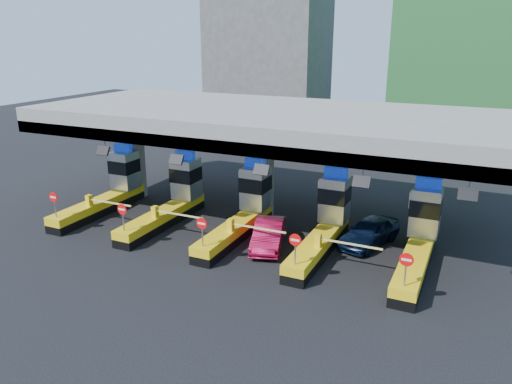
% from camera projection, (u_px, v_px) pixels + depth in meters
% --- Properties ---
extents(ground, '(120.00, 120.00, 0.00)m').
position_uv_depth(ground, '(243.00, 233.00, 29.69)').
color(ground, black).
rests_on(ground, ground).
extents(toll_canopy, '(28.00, 12.09, 7.00)m').
position_uv_depth(toll_canopy, '(263.00, 123.00, 30.30)').
color(toll_canopy, slate).
rests_on(toll_canopy, ground).
extents(toll_lane_far_left, '(4.43, 8.00, 4.16)m').
position_uv_depth(toll_lane_far_left, '(111.00, 188.00, 33.50)').
color(toll_lane_far_left, black).
rests_on(toll_lane_far_left, ground).
extents(toll_lane_left, '(4.43, 8.00, 4.16)m').
position_uv_depth(toll_lane_left, '(174.00, 198.00, 31.50)').
color(toll_lane_left, black).
rests_on(toll_lane_left, ground).
extents(toll_lane_center, '(4.43, 8.00, 4.16)m').
position_uv_depth(toll_lane_center, '(245.00, 209.00, 29.50)').
color(toll_lane_center, black).
rests_on(toll_lane_center, ground).
extents(toll_lane_right, '(4.43, 8.00, 4.16)m').
position_uv_depth(toll_lane_right, '(326.00, 222.00, 27.51)').
color(toll_lane_right, black).
rests_on(toll_lane_right, ground).
extents(toll_lane_far_right, '(4.43, 8.00, 4.16)m').
position_uv_depth(toll_lane_far_right, '(420.00, 237.00, 25.51)').
color(toll_lane_far_right, black).
rests_on(toll_lane_far_right, ground).
extents(bg_building_scaffold, '(18.00, 12.00, 28.00)m').
position_uv_depth(bg_building_scaffold, '(498.00, 4.00, 48.30)').
color(bg_building_scaffold, '#1E5926').
rests_on(bg_building_scaffold, ground).
extents(bg_building_concrete, '(14.00, 10.00, 18.00)m').
position_uv_depth(bg_building_concrete, '(269.00, 52.00, 63.66)').
color(bg_building_concrete, '#4C4C49').
rests_on(bg_building_concrete, ground).
extents(van, '(3.08, 4.82, 1.53)m').
position_uv_depth(van, '(369.00, 232.00, 27.84)').
color(van, black).
rests_on(van, ground).
extents(red_car, '(2.73, 4.69, 1.46)m').
position_uv_depth(red_car, '(269.00, 234.00, 27.59)').
color(red_car, maroon).
rests_on(red_car, ground).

